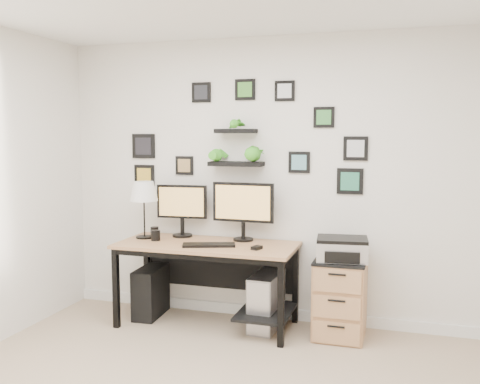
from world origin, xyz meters
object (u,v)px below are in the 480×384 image
(desk, at_px, (212,256))
(mug, at_px, (156,235))
(monitor_right, at_px, (243,206))
(monitor_left, at_px, (182,207))
(file_cabinet, at_px, (340,297))
(pc_tower_grey, at_px, (266,301))
(printer, at_px, (342,249))
(table_lamp, at_px, (144,193))
(pc_tower_black, at_px, (151,292))

(desk, xyz_separation_m, mug, (-0.53, -0.05, 0.17))
(monitor_right, bearing_deg, monitor_left, 178.84)
(monitor_left, bearing_deg, file_cabinet, -5.09)
(pc_tower_grey, bearing_deg, printer, -2.31)
(monitor_left, height_order, table_lamp, table_lamp)
(pc_tower_black, height_order, pc_tower_grey, pc_tower_grey)
(table_lamp, relative_size, pc_tower_black, 1.15)
(desk, bearing_deg, file_cabinet, 2.92)
(desk, xyz_separation_m, monitor_left, (-0.37, 0.19, 0.41))
(printer, bearing_deg, pc_tower_black, 179.15)
(table_lamp, bearing_deg, pc_tower_black, 11.05)
(monitor_right, xyz_separation_m, pc_tower_black, (-0.88, -0.14, -0.84))
(desk, relative_size, monitor_left, 3.24)
(mug, xyz_separation_m, pc_tower_black, (-0.11, 0.09, -0.57))
(printer, bearing_deg, table_lamp, 179.47)
(pc_tower_grey, relative_size, printer, 1.13)
(mug, distance_m, file_cabinet, 1.74)
(desk, bearing_deg, table_lamp, 177.22)
(pc_tower_black, relative_size, file_cabinet, 0.69)
(monitor_right, bearing_deg, pc_tower_grey, -28.07)
(mug, distance_m, pc_tower_grey, 1.17)
(mug, relative_size, printer, 0.21)
(pc_tower_black, height_order, printer, printer)
(mug, distance_m, pc_tower_black, 0.58)
(monitor_right, distance_m, printer, 0.98)
(pc_tower_black, bearing_deg, desk, -7.41)
(desk, bearing_deg, monitor_left, 152.46)
(table_lamp, height_order, file_cabinet, table_lamp)
(monitor_left, height_order, mug, monitor_left)
(pc_tower_black, distance_m, pc_tower_grey, 1.13)
(table_lamp, distance_m, pc_tower_grey, 1.51)
(mug, relative_size, pc_tower_black, 0.20)
(pc_tower_black, relative_size, pc_tower_grey, 0.91)
(desk, xyz_separation_m, pc_tower_black, (-0.64, 0.04, -0.39))
(mug, relative_size, file_cabinet, 0.14)
(monitor_left, xyz_separation_m, file_cabinet, (1.51, -0.13, -0.70))
(mug, bearing_deg, pc_tower_black, 139.13)
(desk, height_order, file_cabinet, desk)
(desk, distance_m, pc_tower_black, 0.75)
(monitor_right, xyz_separation_m, pc_tower_grey, (0.26, -0.14, -0.82))
(table_lamp, distance_m, file_cabinet, 2.01)
(pc_tower_black, bearing_deg, printer, -4.43)
(pc_tower_black, bearing_deg, pc_tower_grey, -3.58)
(monitor_left, distance_m, printer, 1.56)
(monitor_left, height_order, printer, monitor_left)
(pc_tower_grey, xyz_separation_m, file_cabinet, (0.64, 0.02, 0.09))
(table_lamp, height_order, mug, table_lamp)
(printer, bearing_deg, desk, -179.20)
(table_lamp, relative_size, mug, 5.63)
(mug, xyz_separation_m, pc_tower_grey, (1.03, 0.09, -0.55))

